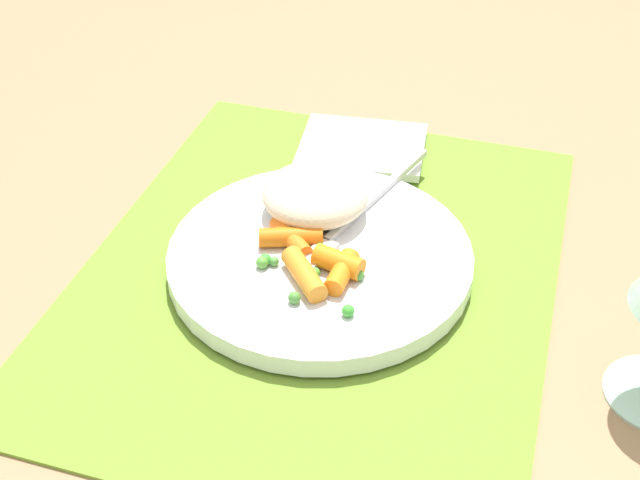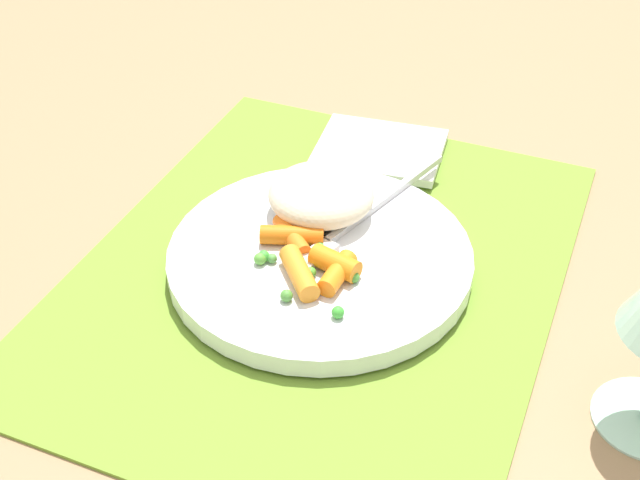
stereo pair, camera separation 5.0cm
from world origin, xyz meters
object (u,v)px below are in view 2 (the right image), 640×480
rice_mound (321,195)px  carrot_portion (309,257)px  napkin (380,149)px  fork (355,221)px  plate (320,258)px

rice_mound → carrot_portion: (0.07, 0.02, -0.01)m
rice_mound → napkin: rice_mound is taller
carrot_portion → fork: bearing=167.1°
rice_mound → carrot_portion: bearing=14.6°
plate → napkin: plate is taller
fork → plate: bearing=-17.3°
plate → carrot_portion: size_ratio=2.63×
plate → carrot_portion: carrot_portion is taller
plate → fork: (-0.04, 0.01, 0.01)m
fork → napkin: 0.14m
plate → carrot_portion: bearing=-3.0°
plate → rice_mound: (-0.05, -0.02, 0.03)m
plate → rice_mound: size_ratio=2.76×
carrot_portion → napkin: 0.20m
rice_mound → carrot_portion: 0.07m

